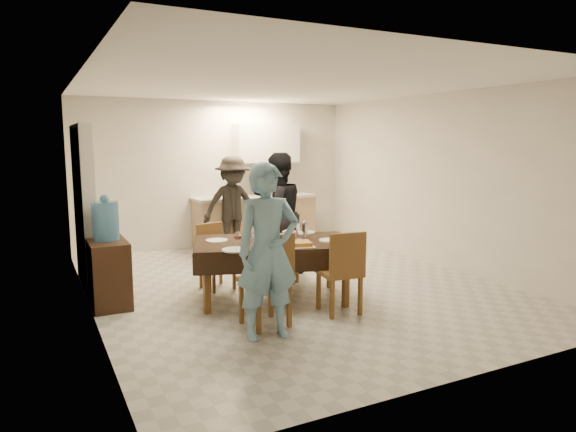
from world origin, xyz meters
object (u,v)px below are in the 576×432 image
Objects in this scene: person_far at (277,214)px; person_kitchen at (233,205)px; water_jug at (105,221)px; console at (108,272)px; dining_table at (273,244)px; microwave at (271,187)px; person_near at (268,251)px; water_pitcher at (301,231)px; savoury_tart at (296,244)px; wine_bottle at (268,227)px.

person_far is 1.06× the size of person_kitchen.
console is at bearing 0.00° from water_jug.
person_far is (0.55, 1.05, 0.18)m from dining_table.
console is 4.06m from microwave.
console is 1.87× the size of water_jug.
dining_table is at bearing 67.61° from person_near.
person_near is 2.37m from person_far.
water_pitcher is 0.12× the size of person_near.
dining_table is 1.95m from water_jug.
console is at bearing 150.06° from savoury_tart.
water_jug is 2.16m from person_near.
wine_bottle is 1.64× the size of water_pitcher.
savoury_tart is (-0.25, -0.33, -0.07)m from water_pitcher.
console is 2.55× the size of wine_bottle.
person_far is at bearing 72.53° from savoury_tart.
wine_bottle is at bearing 153.66° from dining_table.
savoury_tart is at bearing -127.15° from water_pitcher.
dining_table is 5.25× the size of savoury_tart.
person_near reaches higher than savoury_tart.
dining_table is 6.43× the size of wine_bottle.
person_near is at bearing -131.99° from water_pitcher.
console is 0.60m from water_jug.
water_jug is 0.26× the size of person_near.
console is at bearing 36.78° from microwave.
savoury_tart is at bearing 69.36° from microwave.
wine_bottle is 0.48m from savoury_tart.
person_near is at bearing -134.13° from savoury_tart.
person_kitchen is (0.40, 3.03, 0.08)m from savoury_tart.
console is 0.49× the size of person_near.
wine_bottle is (1.74, -0.66, 0.50)m from console.
water_jug reaches higher than wine_bottle.
savoury_tart is 0.23× the size of person_far.
person_kitchen reaches higher than water_jug.
dining_table is at bearing 104.74° from savoury_tart.
person_near is (-0.65, -0.67, 0.11)m from savoury_tart.
wine_bottle is (1.74, -0.66, -0.11)m from water_jug.
wine_bottle reaches higher than water_pitcher.
water_jug is at bearing 160.48° from water_pitcher.
dining_table is at bearing 171.87° from water_pitcher.
water_jug is at bearing 130.46° from person_near.
water_pitcher is 0.37× the size of microwave.
microwave reaches higher than savoury_tart.
savoury_tart reaches higher than console.
person_near is 3.85m from person_kitchen.
person_near is at bearing -98.98° from dining_table.
person_near is 0.98× the size of person_far.
water_jug is 2.24× the size of water_pitcher.
microwave is at bearing 71.39° from water_pitcher.
person_far is (2.34, 0.34, 0.48)m from console.
water_pitcher is (2.14, -0.76, 0.43)m from console.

